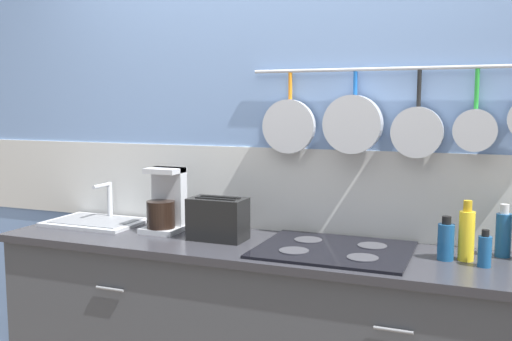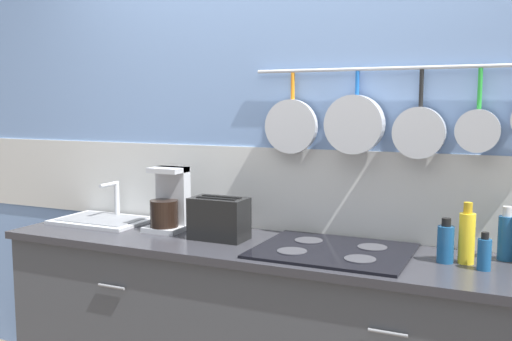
# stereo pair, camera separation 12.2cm
# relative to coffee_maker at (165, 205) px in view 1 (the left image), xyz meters

# --- Properties ---
(wall_back) EXTENTS (7.20, 0.16, 2.60)m
(wall_back) POSITION_rel_coffee_maker_xyz_m (0.54, 0.24, 0.25)
(wall_back) COLOR #7293C6
(wall_back) RESTS_ON ground_plane
(countertop) EXTENTS (2.47, 0.56, 0.03)m
(countertop) POSITION_rel_coffee_maker_xyz_m (0.53, -0.08, -0.14)
(countertop) COLOR #2D2D33
(countertop) RESTS_ON cabinet_base
(sink_basin) EXTENTS (0.48, 0.33, 0.20)m
(sink_basin) POSITION_rel_coffee_maker_xyz_m (-0.42, 0.02, -0.11)
(sink_basin) COLOR #B7BABF
(sink_basin) RESTS_ON countertop
(coffee_maker) EXTENTS (0.18, 0.18, 0.31)m
(coffee_maker) POSITION_rel_coffee_maker_xyz_m (0.00, 0.00, 0.00)
(coffee_maker) COLOR #B7BABF
(coffee_maker) RESTS_ON countertop
(toaster) EXTENTS (0.27, 0.15, 0.19)m
(toaster) POSITION_rel_coffee_maker_xyz_m (0.31, -0.07, -0.03)
(toaster) COLOR black
(toaster) RESTS_ON countertop
(cooktop) EXTENTS (0.63, 0.51, 0.01)m
(cooktop) POSITION_rel_coffee_maker_xyz_m (0.85, -0.07, -0.12)
(cooktop) COLOR black
(cooktop) RESTS_ON countertop
(bottle_olive_oil) EXTENTS (0.06, 0.06, 0.17)m
(bottle_olive_oil) POSITION_rel_coffee_maker_xyz_m (1.29, -0.04, -0.05)
(bottle_olive_oil) COLOR navy
(bottle_olive_oil) RESTS_ON countertop
(bottle_vinegar) EXTENTS (0.06, 0.06, 0.24)m
(bottle_vinegar) POSITION_rel_coffee_maker_xyz_m (1.36, -0.02, -0.02)
(bottle_vinegar) COLOR yellow
(bottle_vinegar) RESTS_ON countertop
(bottle_sesame_oil) EXTENTS (0.05, 0.05, 0.14)m
(bottle_sesame_oil) POSITION_rel_coffee_maker_xyz_m (1.43, -0.09, -0.06)
(bottle_sesame_oil) COLOR navy
(bottle_sesame_oil) RESTS_ON countertop
(bottle_hot_sauce) EXTENTS (0.06, 0.06, 0.21)m
(bottle_hot_sauce) POSITION_rel_coffee_maker_xyz_m (1.50, 0.10, -0.03)
(bottle_hot_sauce) COLOR navy
(bottle_hot_sauce) RESTS_ON countertop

